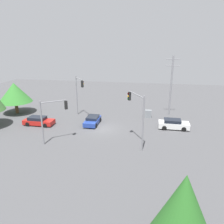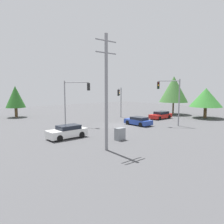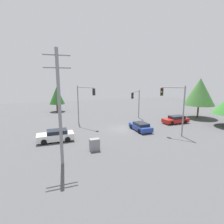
# 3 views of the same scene
# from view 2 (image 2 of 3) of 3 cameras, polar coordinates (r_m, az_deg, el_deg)

# --- Properties ---
(ground_plane) EXTENTS (80.00, 80.00, 0.00)m
(ground_plane) POSITION_cam_2_polar(r_m,az_deg,el_deg) (32.19, 2.56, -3.47)
(ground_plane) COLOR #4C4C4F
(sedan_red) EXTENTS (4.55, 1.94, 1.30)m
(sedan_red) POSITION_cam_2_polar(r_m,az_deg,el_deg) (39.71, 12.60, -0.81)
(sedan_red) COLOR red
(sedan_red) RESTS_ON ground_plane
(sedan_white) EXTENTS (4.34, 1.94, 1.42)m
(sedan_white) POSITION_cam_2_polar(r_m,az_deg,el_deg) (24.51, -11.61, -5.09)
(sedan_white) COLOR silver
(sedan_white) RESTS_ON ground_plane
(sedan_blue) EXTENTS (1.97, 4.13, 1.24)m
(sedan_blue) POSITION_cam_2_polar(r_m,az_deg,el_deg) (32.41, 6.88, -2.35)
(sedan_blue) COLOR #233D93
(sedan_blue) RESTS_ON ground_plane
(traffic_signal_main) EXTENTS (2.74, 2.20, 5.51)m
(traffic_signal_main) POSITION_cam_2_polar(r_m,az_deg,el_deg) (39.15, 2.11, 3.84)
(traffic_signal_main) COLOR gray
(traffic_signal_main) RESTS_ON ground_plane
(traffic_signal_cross) EXTENTS (2.28, 3.62, 6.51)m
(traffic_signal_cross) POSITION_cam_2_polar(r_m,az_deg,el_deg) (32.06, -9.86, 4.41)
(traffic_signal_cross) COLOR gray
(traffic_signal_cross) RESTS_ON ground_plane
(traffic_signal_aux) EXTENTS (2.16, 2.65, 6.72)m
(traffic_signal_aux) POSITION_cam_2_polar(r_m,az_deg,el_deg) (32.51, 15.15, 4.45)
(traffic_signal_aux) COLOR gray
(traffic_signal_aux) RESTS_ON ground_plane
(utility_pole_tall) EXTENTS (2.20, 0.28, 10.05)m
(utility_pole_tall) POSITION_cam_2_polar(r_m,az_deg,el_deg) (18.89, -1.51, 5.78)
(utility_pole_tall) COLOR gray
(utility_pole_tall) RESTS_ON ground_plane
(electrical_cabinet) EXTENTS (1.05, 0.66, 1.28)m
(electrical_cabinet) POSITION_cam_2_polar(r_m,az_deg,el_deg) (23.20, 2.07, -5.74)
(electrical_cabinet) COLOR gray
(electrical_cabinet) RESTS_ON ground_plane
(tree_corner) EXTENTS (5.75, 5.75, 7.81)m
(tree_corner) POSITION_cam_2_polar(r_m,az_deg,el_deg) (46.53, 15.82, 5.74)
(tree_corner) COLOR brown
(tree_corner) RESTS_ON ground_plane
(tree_behind) EXTENTS (5.72, 5.72, 5.43)m
(tree_behind) POSITION_cam_2_polar(r_m,az_deg,el_deg) (42.85, 23.31, 3.50)
(tree_behind) COLOR brown
(tree_behind) RESTS_ON ground_plane
(tree_far) EXTENTS (3.54, 3.54, 5.83)m
(tree_far) POSITION_cam_2_polar(r_m,az_deg,el_deg) (44.17, -23.92, 3.63)
(tree_far) COLOR brown
(tree_far) RESTS_ON ground_plane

